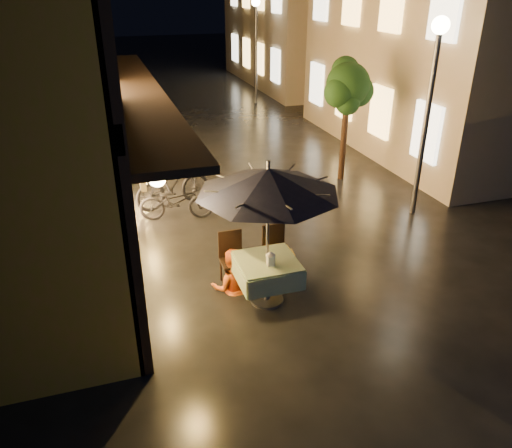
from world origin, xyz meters
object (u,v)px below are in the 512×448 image
object	(u,v)px
person_yellow	(281,246)
bicycle_0	(176,201)
cafe_table	(267,270)
person_orange	(231,251)
patio_umbrella	(268,181)
table_lantern	(271,257)
streetlamp_near	(432,84)

from	to	relation	value
person_yellow	bicycle_0	bearing A→B (deg)	-85.33
cafe_table	person_orange	world-z (taller)	person_orange
patio_umbrella	table_lantern	xyz separation A→B (m)	(0.00, -0.16, -1.23)
table_lantern	person_orange	bearing A→B (deg)	123.83
person_orange	bicycle_0	world-z (taller)	person_orange
streetlamp_near	bicycle_0	size ratio (longest dim) A/B	2.59
person_orange	patio_umbrella	bearing A→B (deg)	140.19
streetlamp_near	cafe_table	distance (m)	5.45
patio_umbrella	bicycle_0	bearing A→B (deg)	103.82
streetlamp_near	patio_umbrella	distance (m)	4.99
patio_umbrella	person_orange	world-z (taller)	patio_umbrella
person_orange	cafe_table	bearing A→B (deg)	140.19
patio_umbrella	cafe_table	bearing A→B (deg)	-165.96
streetlamp_near	table_lantern	world-z (taller)	streetlamp_near
cafe_table	table_lantern	distance (m)	0.37
person_yellow	cafe_table	bearing A→B (deg)	32.36
person_yellow	bicycle_0	distance (m)	3.40
person_orange	bicycle_0	distance (m)	3.15
cafe_table	person_yellow	world-z (taller)	person_yellow
person_yellow	person_orange	bearing A→B (deg)	-19.32
person_orange	person_yellow	world-z (taller)	person_orange
person_orange	person_yellow	distance (m)	0.89
cafe_table	bicycle_0	xyz separation A→B (m)	(-0.89, 3.64, -0.16)
table_lantern	person_orange	size ratio (longest dim) A/B	0.17
patio_umbrella	person_yellow	bearing A→B (deg)	50.63
person_yellow	streetlamp_near	bearing A→B (deg)	-173.67
table_lantern	person_orange	xyz separation A→B (m)	(-0.47, 0.69, -0.17)
patio_umbrella	person_yellow	size ratio (longest dim) A/B	1.77
table_lantern	person_yellow	xyz separation A→B (m)	(0.43, 0.68, -0.22)
person_orange	person_yellow	bearing A→B (deg)	-171.90
streetlamp_near	person_yellow	world-z (taller)	streetlamp_near
streetlamp_near	person_yellow	xyz separation A→B (m)	(-3.92, -1.80, -2.22)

